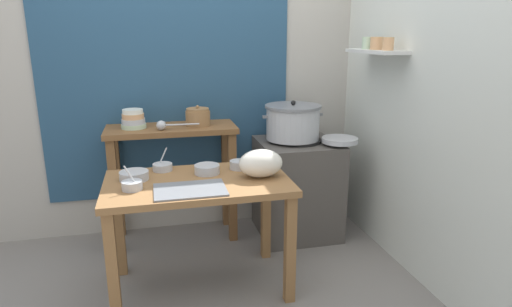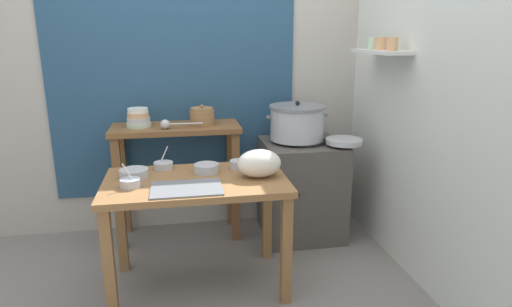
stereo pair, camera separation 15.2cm
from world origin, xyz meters
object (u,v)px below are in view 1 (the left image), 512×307
(prep_bowl_1, at_px, (260,159))
(prep_bowl_3, at_px, (239,164))
(clay_pot, at_px, (198,117))
(plastic_bag, at_px, (261,163))
(ladle, at_px, (163,125))
(stove_block, at_px, (297,187))
(prep_table, at_px, (198,197))
(steamer_pot, at_px, (293,122))
(prep_bowl_2, at_px, (134,175))
(prep_bowl_4, at_px, (132,185))
(bowl_stack_enamel, at_px, (133,119))
(serving_tray, at_px, (190,190))
(prep_bowl_0, at_px, (163,167))
(back_shelf_table, at_px, (173,155))
(prep_bowl_5, at_px, (207,169))
(wide_pan, at_px, (340,140))

(prep_bowl_1, relative_size, prep_bowl_3, 1.28)
(clay_pot, height_order, plastic_bag, clay_pot)
(ladle, bearing_deg, prep_bowl_1, -34.79)
(stove_block, distance_m, clay_pot, 0.96)
(prep_table, height_order, steamer_pot, steamer_pot)
(prep_bowl_1, distance_m, prep_bowl_2, 0.82)
(ladle, distance_m, prep_bowl_4, 0.77)
(bowl_stack_enamel, height_order, serving_tray, bowl_stack_enamel)
(steamer_pot, xyz_separation_m, prep_bowl_0, (-1.00, -0.40, -0.17))
(stove_block, distance_m, prep_bowl_1, 0.68)
(stove_block, bearing_deg, back_shelf_table, 172.26)
(prep_bowl_1, bearing_deg, prep_bowl_2, -171.49)
(prep_bowl_5, bearing_deg, plastic_bag, -24.39)
(wide_pan, height_order, prep_bowl_2, wide_pan)
(clay_pot, bearing_deg, bowl_stack_enamel, 178.92)
(plastic_bag, bearing_deg, prep_bowl_0, 155.08)
(steamer_pot, xyz_separation_m, serving_tray, (-0.87, -0.81, -0.19))
(clay_pot, bearing_deg, prep_bowl_2, -125.22)
(ladle, relative_size, prep_bowl_0, 2.08)
(steamer_pot, height_order, serving_tray, steamer_pot)
(wide_pan, relative_size, prep_bowl_0, 1.85)
(stove_block, relative_size, prep_bowl_0, 5.30)
(wide_pan, distance_m, prep_bowl_2, 1.53)
(prep_bowl_5, bearing_deg, prep_table, -122.11)
(clay_pot, bearing_deg, prep_bowl_0, -119.74)
(prep_table, height_order, back_shelf_table, back_shelf_table)
(back_shelf_table, distance_m, ladle, 0.28)
(serving_tray, relative_size, prep_bowl_3, 3.38)
(prep_bowl_2, bearing_deg, steamer_pot, 24.78)
(clay_pot, distance_m, plastic_bag, 0.84)
(clay_pot, xyz_separation_m, bowl_stack_enamel, (-0.47, 0.01, 0.00))
(prep_bowl_3, bearing_deg, prep_bowl_1, 18.92)
(prep_bowl_5, bearing_deg, prep_bowl_2, -177.56)
(back_shelf_table, bearing_deg, bowl_stack_enamel, 178.11)
(bowl_stack_enamel, distance_m, prep_bowl_0, 0.59)
(prep_table, bearing_deg, bowl_stack_enamel, 116.53)
(prep_table, relative_size, steamer_pot, 2.30)
(back_shelf_table, distance_m, bowl_stack_enamel, 0.39)
(stove_block, xyz_separation_m, bowl_stack_enamel, (-1.23, 0.14, 0.58))
(wide_pan, relative_size, prep_bowl_4, 1.82)
(prep_bowl_5, bearing_deg, prep_bowl_4, -156.30)
(wide_pan, bearing_deg, back_shelf_table, 166.24)
(serving_tray, bearing_deg, prep_bowl_2, 139.28)
(clay_pot, bearing_deg, ladle, -157.52)
(serving_tray, bearing_deg, prep_bowl_5, 65.08)
(prep_bowl_3, distance_m, prep_bowl_5, 0.22)
(prep_bowl_2, bearing_deg, stove_block, 23.27)
(bowl_stack_enamel, bearing_deg, prep_bowl_2, -89.23)
(steamer_pot, distance_m, plastic_bag, 0.80)
(bowl_stack_enamel, relative_size, plastic_bag, 0.66)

